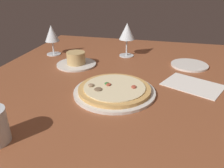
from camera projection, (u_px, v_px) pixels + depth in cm
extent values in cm
cube|color=brown|center=(110.00, 95.00, 84.81)|extent=(150.00, 110.00, 4.00)
cylinder|color=silver|center=(114.00, 92.00, 81.48)|extent=(29.19, 29.19, 1.00)
cylinder|color=tan|center=(115.00, 89.00, 81.01)|extent=(25.80, 25.80, 1.20)
cylinder|color=beige|center=(115.00, 87.00, 80.66)|extent=(21.90, 21.90, 0.40)
ellipsoid|color=#AD4733|center=(134.00, 87.00, 79.77)|extent=(2.52, 1.78, 0.59)
ellipsoid|color=#387033|center=(107.00, 83.00, 82.41)|extent=(2.14, 1.70, 0.45)
ellipsoid|color=#937556|center=(91.00, 85.00, 80.78)|extent=(2.40, 2.05, 0.75)
ellipsoid|color=#AD4733|center=(108.00, 84.00, 81.49)|extent=(2.30, 1.70, 0.58)
ellipsoid|color=brown|center=(98.00, 89.00, 78.25)|extent=(2.98, 2.76, 0.46)
cylinder|color=silver|center=(77.00, 64.00, 107.22)|extent=(18.39, 18.39, 0.80)
cylinder|color=tan|center=(76.00, 58.00, 105.87)|extent=(8.64, 8.64, 5.50)
cylinder|color=silver|center=(126.00, 55.00, 119.70)|extent=(7.59, 7.59, 0.40)
cylinder|color=silver|center=(127.00, 47.00, 117.80)|extent=(0.80, 0.80, 8.47)
cone|color=silver|center=(127.00, 31.00, 114.24)|extent=(8.00, 8.00, 8.13)
cylinder|color=silver|center=(54.00, 54.00, 122.01)|extent=(7.44, 7.44, 0.40)
cylinder|color=silver|center=(53.00, 47.00, 120.47)|extent=(0.80, 0.80, 6.80)
cone|color=silver|center=(52.00, 33.00, 117.25)|extent=(7.33, 7.33, 8.20)
cylinder|color=silver|center=(189.00, 65.00, 106.10)|extent=(16.82, 16.82, 0.90)
cube|color=white|center=(193.00, 85.00, 87.27)|extent=(22.20, 25.12, 0.30)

